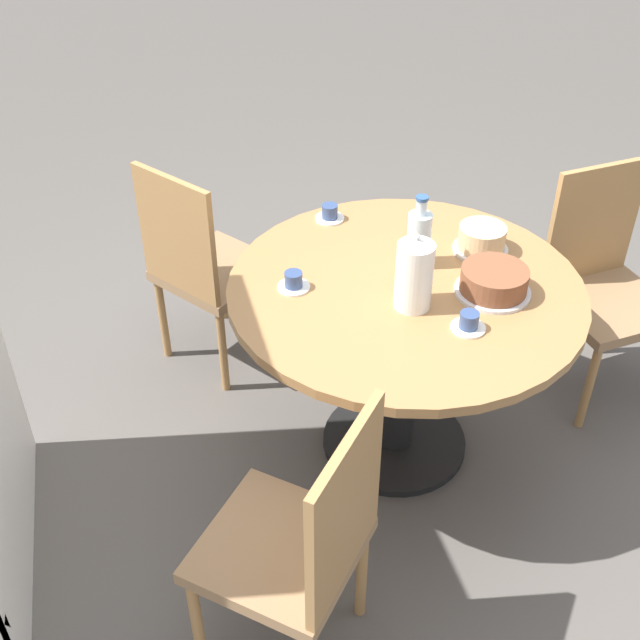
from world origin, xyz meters
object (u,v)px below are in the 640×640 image
at_px(coffee_pot, 414,274).
at_px(cup_c, 330,214).
at_px(chair_a, 301,544).
at_px(cup_b, 469,323).
at_px(cup_a, 294,282).
at_px(chair_c, 205,265).
at_px(cake_main, 494,282).
at_px(cake_second, 482,240).
at_px(water_bottle, 419,237).
at_px(chair_b, 603,283).

relative_size(coffee_pot, cup_c, 2.43).
distance_m(chair_a, cup_b, 0.85).
bearing_deg(cup_b, cup_a, 52.86).
xyz_separation_m(cup_a, cup_c, (0.41, -0.24, 0.00)).
bearing_deg(cup_a, chair_a, 167.42).
distance_m(coffee_pot, cup_a, 0.41).
height_order(chair_c, cake_main, chair_c).
bearing_deg(cake_second, water_bottle, 94.83).
bearing_deg(cup_a, chair_b, -86.24).
height_order(chair_b, cup_b, chair_b).
height_order(chair_b, chair_c, same).
bearing_deg(chair_a, cup_a, -151.45).
height_order(chair_a, chair_c, same).
xyz_separation_m(chair_c, cake_main, (-0.81, -0.86, 0.30)).
xyz_separation_m(cup_a, cup_b, (-0.36, -0.47, 0.00)).
bearing_deg(cake_second, coffee_pot, 125.31).
relative_size(chair_b, cake_second, 4.78).
bearing_deg(water_bottle, coffee_pot, 155.78).
xyz_separation_m(chair_b, cup_a, (-0.08, 1.27, 0.28)).
relative_size(chair_c, cup_c, 8.53).
bearing_deg(chair_b, chair_a, -154.43).
distance_m(chair_b, chair_c, 1.59).
distance_m(chair_b, cup_a, 1.31).
distance_m(chair_b, water_bottle, 0.90).
relative_size(chair_b, water_bottle, 3.57).
height_order(cake_main, cup_c, cake_main).
xyz_separation_m(water_bottle, cup_a, (-0.03, 0.45, -0.08)).
distance_m(chair_a, cake_second, 1.28).
bearing_deg(cup_b, water_bottle, 3.55).
bearing_deg(chair_a, chair_b, 162.95).
bearing_deg(coffee_pot, chair_c, 35.43).
height_order(chair_c, cup_c, chair_c).
relative_size(chair_a, coffee_pot, 3.51).
bearing_deg(cup_a, water_bottle, -85.88).
xyz_separation_m(chair_c, coffee_pot, (-0.81, -0.58, 0.38)).
height_order(chair_c, cake_second, chair_c).
height_order(water_bottle, cake_main, water_bottle).
distance_m(coffee_pot, water_bottle, 0.25).
bearing_deg(cake_second, chair_c, 58.88).
bearing_deg(chair_c, chair_b, -145.79).
bearing_deg(chair_a, water_bottle, -175.47).
height_order(cake_main, cake_second, cake_second).
bearing_deg(cup_a, cup_c, -30.34).
height_order(cup_b, cup_c, same).
bearing_deg(chair_a, cup_b, 166.16).
height_order(chair_b, cake_main, chair_b).
xyz_separation_m(chair_c, cake_second, (-0.56, -0.93, 0.31)).
xyz_separation_m(water_bottle, cup_c, (0.38, 0.21, -0.08)).
xyz_separation_m(cake_main, cup_a, (0.20, 0.63, -0.02)).
relative_size(cup_a, cup_b, 1.00).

